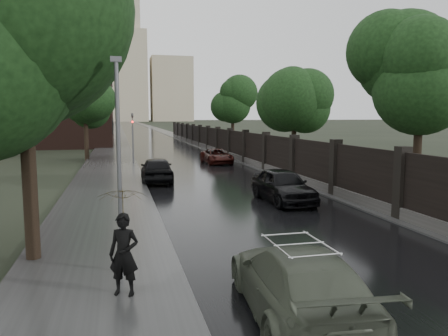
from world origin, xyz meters
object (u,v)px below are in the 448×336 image
tree_left_near (20,6)px  hatchback_left (157,169)px  car_right_far (217,156)px  car_right_near (283,185)px  tree_right_c (233,106)px  pedestrian_umbrella (123,210)px  tree_right_b (295,100)px  tree_right_a (421,89)px  lamp_post (119,165)px  tree_left_far (85,99)px  traffic_light (133,134)px  volga_sedan (298,282)px

tree_left_near → hatchback_left: size_ratio=2.10×
hatchback_left → car_right_far: bearing=-119.9°
car_right_far → car_right_near: bearing=-94.8°
tree_right_c → pedestrian_umbrella: size_ratio=2.65×
tree_right_b → car_right_far: 7.53m
tree_right_a → lamp_post: tree_right_a is taller
car_right_near → pedestrian_umbrella: size_ratio=1.67×
tree_left_far → traffic_light: size_ratio=1.85×
tree_left_near → tree_left_far: bearing=90.8°
tree_right_b → tree_left_far: bearing=152.7°
tree_left_near → tree_right_b: size_ratio=1.31×
tree_right_b → tree_left_near: bearing=-128.5°
tree_right_a → tree_right_c: 32.00m
tree_left_near → tree_right_a: size_ratio=1.31×
tree_left_far → car_right_near: tree_left_far is taller
tree_left_far → traffic_light: tree_left_far is taller
tree_right_c → car_right_far: 16.28m
lamp_post → traffic_light: bearing=87.3°
car_right_far → pedestrian_umbrella: size_ratio=1.60×
tree_left_near → volga_sedan: tree_left_near is taller
tree_left_far → tree_right_b: (15.50, -8.00, -0.29)m
tree_right_a → volga_sedan: bearing=-135.9°
tree_left_far → tree_right_b: 17.45m
traffic_light → hatchback_left: (1.02, -8.70, -1.65)m
tree_right_b → lamp_post: bearing=-122.2°
tree_right_a → volga_sedan: (-9.70, -9.41, -4.26)m
hatchback_left → tree_right_b: bearing=-150.1°
lamp_post → hatchback_left: 15.07m
tree_right_b → car_right_near: tree_right_b is taller
tree_right_c → hatchback_left: (-10.78, -23.71, -4.21)m
tree_right_b → lamp_post: size_ratio=1.37×
tree_left_far → car_right_near: bearing=-65.3°
traffic_light → tree_left_near: bearing=-98.5°
hatchback_left → tree_left_far: bearing=-69.0°
tree_right_a → hatchback_left: (-10.78, 8.29, -4.21)m
tree_left_near → lamp_post: 4.60m
volga_sedan → lamp_post: bearing=-37.3°
car_right_far → lamp_post: bearing=-110.4°
tree_left_near → tree_right_c: size_ratio=1.31×
lamp_post → tree_left_far: bearing=95.2°
hatchback_left → tree_left_near: bearing=74.0°
tree_left_near → car_right_far: 25.00m
tree_right_a → traffic_light: tree_right_a is taller
traffic_light → pedestrian_umbrella: size_ratio=1.51×
tree_right_a → tree_right_c: same height
volga_sedan → hatchback_left: (-1.08, 17.71, 0.05)m
car_right_near → volga_sedan: bearing=-111.7°
tree_left_far → car_right_far: 12.25m
traffic_light → tree_right_a: bearing=-55.2°
tree_right_a → pedestrian_umbrella: (-12.86, -7.91, -3.03)m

